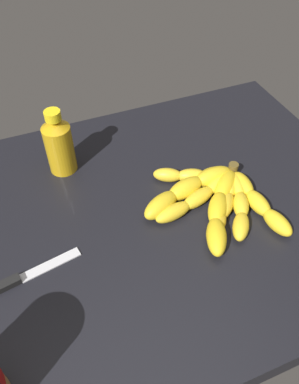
# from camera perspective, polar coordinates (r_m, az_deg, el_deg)

# --- Properties ---
(ground_plane) EXTENTS (0.87, 0.66, 0.05)m
(ground_plane) POSITION_cam_1_polar(r_m,az_deg,el_deg) (0.75, 0.92, -3.91)
(ground_plane) COLOR black
(banana_bunch) EXTENTS (0.25, 0.25, 0.04)m
(banana_bunch) POSITION_cam_1_polar(r_m,az_deg,el_deg) (0.74, 9.68, -0.82)
(banana_bunch) COLOR yellow
(banana_bunch) RESTS_ON ground_plane
(honey_bottle) EXTENTS (0.06, 0.06, 0.14)m
(honey_bottle) POSITION_cam_1_polar(r_m,az_deg,el_deg) (0.79, -13.42, 7.01)
(honey_bottle) COLOR gold
(honey_bottle) RESTS_ON ground_plane
(butter_knife) EXTENTS (0.17, 0.05, 0.01)m
(butter_knife) POSITION_cam_1_polar(r_m,az_deg,el_deg) (0.67, -18.70, -12.07)
(butter_knife) COLOR silver
(butter_knife) RESTS_ON ground_plane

